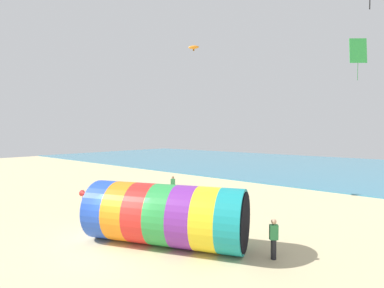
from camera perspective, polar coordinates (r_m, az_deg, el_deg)
The scene contains 9 objects.
ground_plane at distance 15.07m, azimuth -14.56°, elevation -19.29°, with size 120.00×120.00×0.00m, color #CCBA8C.
sea at distance 50.48m, azimuth 27.31°, elevation -4.18°, with size 120.00×40.00×0.10m, color teal.
giant_inflatable_tube at distance 15.10m, azimuth -5.00°, elevation -13.26°, with size 8.31×5.66×2.96m.
kite_handler at distance 14.06m, azimuth 15.29°, elevation -16.96°, with size 0.42×0.40×1.77m.
kite_orange_parafoil at distance 26.68m, azimuth 0.32°, elevation 17.95°, with size 0.99×0.80×0.51m.
kite_green_diamond at distance 22.88m, azimuth 29.08°, elevation 15.22°, with size 0.97×0.85×2.71m.
bystander_near_water at distance 22.44m, azimuth -9.57°, elevation -9.82°, with size 0.41×0.41×1.63m.
bystander_mid_beach at distance 26.40m, azimuth -3.66°, elevation -7.89°, with size 0.42×0.37×1.68m.
beach_flag at distance 18.31m, azimuth -19.89°, elevation -9.11°, with size 0.47×0.36×2.21m.
Camera 1 is at (11.55, -7.94, 5.53)m, focal length 28.00 mm.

